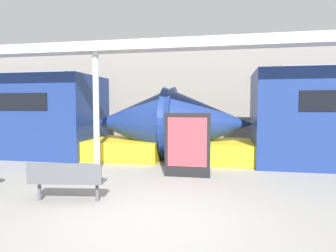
% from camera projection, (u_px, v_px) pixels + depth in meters
% --- Properties ---
extents(ground_plane, '(60.00, 60.00, 0.00)m').
position_uv_depth(ground_plane, '(149.00, 221.00, 5.07)').
color(ground_plane, gray).
extents(station_wall, '(56.00, 0.20, 5.00)m').
position_uv_depth(station_wall, '(200.00, 94.00, 14.32)').
color(station_wall, gray).
rests_on(station_wall, ground_plane).
extents(bench_near, '(1.56, 0.64, 0.82)m').
position_uv_depth(bench_near, '(66.00, 179.00, 6.06)').
color(bench_near, '#4C4F54').
rests_on(bench_near, ground_plane).
extents(poster_board, '(1.26, 0.07, 1.76)m').
position_uv_depth(poster_board, '(187.00, 145.00, 8.15)').
color(poster_board, black).
rests_on(poster_board, ground_plane).
extents(support_column_near, '(0.18, 0.18, 3.54)m').
position_uv_depth(support_column_near, '(96.00, 112.00, 9.04)').
color(support_column_near, silver).
rests_on(support_column_near, ground_plane).
extents(canopy_beam, '(28.00, 0.60, 0.28)m').
position_uv_depth(canopy_beam, '(95.00, 48.00, 8.91)').
color(canopy_beam, '#B7B7BC').
rests_on(canopy_beam, support_column_near).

